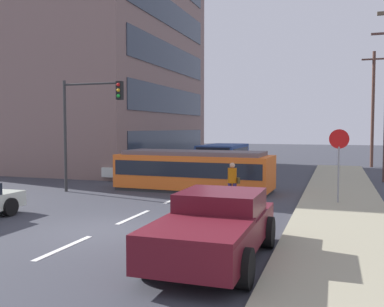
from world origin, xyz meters
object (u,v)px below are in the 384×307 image
streetcar_tram (194,170)px  parked_sedan_mid (132,168)px  city_bus (223,156)px  traffic_light_mast (87,114)px  parked_sedan_far (171,160)px  pickup_truck_parked (215,226)px  utility_pole_far (373,107)px  stop_sign (339,150)px  pedestrian_crossing (232,181)px

streetcar_tram → parked_sedan_mid: (-5.33, 3.96, -0.39)m
city_bus → traffic_light_mast: 12.32m
city_bus → parked_sedan_far: size_ratio=1.25×
city_bus → pickup_truck_parked: city_bus is taller
streetcar_tram → utility_pole_far: 19.20m
streetcar_tram → city_bus: bearing=95.6°
pickup_truck_parked → stop_sign: 8.81m
traffic_light_mast → city_bus: bearing=72.4°
parked_sedan_far → traffic_light_mast: (0.86, -12.93, 3.11)m
utility_pole_far → city_bus: bearing=-144.4°
city_bus → parked_sedan_far: bearing=162.0°
city_bus → pedestrian_crossing: size_ratio=3.19×
pedestrian_crossing → pickup_truck_parked: bearing=-79.7°
parked_sedan_far → utility_pole_far: 16.22m
streetcar_tram → traffic_light_mast: (-4.55, -2.24, 2.72)m
parked_sedan_far → utility_pole_far: utility_pole_far is taller
stop_sign → utility_pole_far: size_ratio=0.32×
pedestrian_crossing → traffic_light_mast: (-7.16, 0.69, 2.79)m
parked_sedan_far → stop_sign: (12.08, -12.77, 1.57)m
streetcar_tram → pedestrian_crossing: size_ratio=4.60×
parked_sedan_mid → parked_sedan_far: same height
parked_sedan_far → stop_sign: stop_sign is taller
city_bus → utility_pole_far: size_ratio=0.59×
pickup_truck_parked → traffic_light_mast: traffic_light_mast is taller
parked_sedan_mid → stop_sign: bearing=-26.7°
streetcar_tram → pedestrian_crossing: streetcar_tram is taller
pedestrian_crossing → stop_sign: (4.06, 0.85, 1.25)m
stop_sign → traffic_light_mast: bearing=-179.2°
city_bus → stop_sign: stop_sign is taller
pickup_truck_parked → parked_sedan_far: (-9.37, 21.03, -0.17)m
pickup_truck_parked → city_bus: bearing=104.0°
stop_sign → utility_pole_far: (2.52, 18.54, 2.47)m
stop_sign → utility_pole_far: bearing=82.2°
stop_sign → pedestrian_crossing: bearing=-168.2°
pickup_truck_parked → stop_sign: stop_sign is taller
stop_sign → traffic_light_mast: traffic_light_mast is taller
parked_sedan_far → city_bus: bearing=-18.0°
utility_pole_far → parked_sedan_far: bearing=-158.4°
pedestrian_crossing → stop_sign: size_ratio=0.58×
stop_sign → parked_sedan_far: bearing=133.4°
stop_sign → streetcar_tram: bearing=162.7°
city_bus → pedestrian_crossing: 12.65m
pedestrian_crossing → pickup_truck_parked: size_ratio=0.33×
pedestrian_crossing → parked_sedan_mid: (-7.94, 6.89, -0.32)m
parked_sedan_mid → pedestrian_crossing: bearing=-40.9°
traffic_light_mast → utility_pole_far: utility_pole_far is taller
city_bus → pickup_truck_parked: 20.16m
parked_sedan_mid → traffic_light_mast: traffic_light_mast is taller
streetcar_tram → utility_pole_far: utility_pole_far is taller
stop_sign → traffic_light_mast: (-11.22, -0.16, 1.54)m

